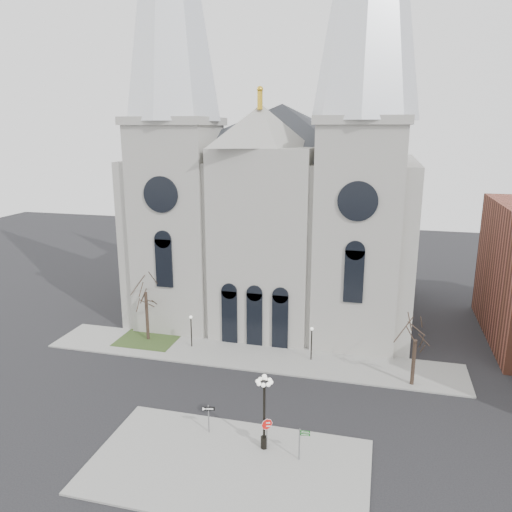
% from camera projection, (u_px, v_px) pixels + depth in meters
% --- Properties ---
extents(ground, '(160.00, 160.00, 0.00)m').
position_uv_depth(ground, '(210.00, 418.00, 37.70)').
color(ground, black).
rests_on(ground, ground).
extents(sidewalk_near, '(18.00, 10.00, 0.14)m').
position_uv_depth(sidewalk_near, '(228.00, 466.00, 32.26)').
color(sidewalk_near, gray).
rests_on(sidewalk_near, ground).
extents(sidewalk_far, '(40.00, 6.00, 0.14)m').
position_uv_depth(sidewalk_far, '(248.00, 355.00, 48.00)').
color(sidewalk_far, gray).
rests_on(sidewalk_far, ground).
extents(grass_patch, '(6.00, 5.00, 0.18)m').
position_uv_depth(grass_patch, '(148.00, 340.00, 51.58)').
color(grass_patch, '#2F491F').
rests_on(grass_patch, ground).
extents(cathedral, '(33.00, 26.66, 54.00)m').
position_uv_depth(cathedral, '(276.00, 155.00, 54.59)').
color(cathedral, '#9F9C94').
rests_on(cathedral, ground).
extents(tree_left, '(3.20, 3.20, 7.50)m').
position_uv_depth(tree_left, '(145.00, 289.00, 50.22)').
color(tree_left, black).
rests_on(tree_left, ground).
extents(tree_right, '(3.20, 3.20, 6.00)m').
position_uv_depth(tree_right, '(416.00, 337.00, 41.44)').
color(tree_right, black).
rests_on(tree_right, ground).
extents(ped_lamp_left, '(0.32, 0.32, 3.26)m').
position_uv_depth(ped_lamp_left, '(191.00, 326.00, 49.36)').
color(ped_lamp_left, black).
rests_on(ped_lamp_left, sidewalk_far).
extents(ped_lamp_right, '(0.32, 0.32, 3.26)m').
position_uv_depth(ped_lamp_right, '(312.00, 338.00, 46.47)').
color(ped_lamp_right, black).
rests_on(ped_lamp_right, sidewalk_far).
extents(stop_sign, '(0.81, 0.25, 2.31)m').
position_uv_depth(stop_sign, '(267.00, 427.00, 33.48)').
color(stop_sign, slate).
rests_on(stop_sign, sidewalk_near).
extents(globe_lamp, '(1.29, 1.29, 5.50)m').
position_uv_depth(globe_lamp, '(264.00, 402.00, 33.14)').
color(globe_lamp, black).
rests_on(globe_lamp, sidewalk_near).
extents(one_way_sign, '(0.91, 0.26, 2.12)m').
position_uv_depth(one_way_sign, '(209.00, 414.00, 35.44)').
color(one_way_sign, slate).
rests_on(one_way_sign, sidewalk_near).
extents(street_name_sign, '(0.72, 0.14, 2.25)m').
position_uv_depth(street_name_sign, '(301.00, 442.00, 32.47)').
color(street_name_sign, slate).
rests_on(street_name_sign, sidewalk_near).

